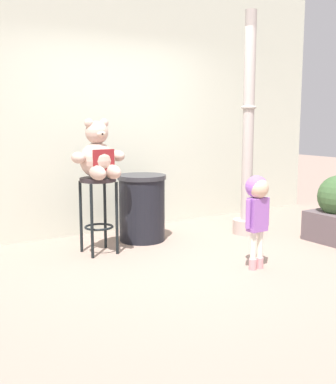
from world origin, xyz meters
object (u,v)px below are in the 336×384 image
object	(u,v)px
bar_stool_with_teddy	(98,200)
trash_bin	(142,208)
teddy_bear	(99,156)
lamppost	(248,149)
child_walking	(257,202)

from	to	relation	value
bar_stool_with_teddy	trash_bin	distance (m)	0.71
bar_stool_with_teddy	teddy_bear	xyz separation A→B (m)	(-0.00, -0.03, 0.47)
teddy_bear	trash_bin	xyz separation A→B (m)	(0.66, 0.25, -0.65)
lamppost	bar_stool_with_teddy	bearing A→B (deg)	173.88
teddy_bear	trash_bin	distance (m)	0.95
teddy_bear	child_walking	size ratio (longest dim) A/B	0.68
child_walking	trash_bin	size ratio (longest dim) A/B	1.16
trash_bin	child_walking	bearing A→B (deg)	-76.36
bar_stool_with_teddy	trash_bin	xyz separation A→B (m)	(0.66, 0.22, -0.18)
teddy_bear	trash_bin	world-z (taller)	teddy_bear
bar_stool_with_teddy	teddy_bear	world-z (taller)	teddy_bear
lamppost	child_walking	bearing A→B (deg)	-128.42
teddy_bear	child_walking	bearing A→B (deg)	-51.44
child_walking	bar_stool_with_teddy	bearing A→B (deg)	175.10
child_walking	lamppost	size ratio (longest dim) A/B	0.33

